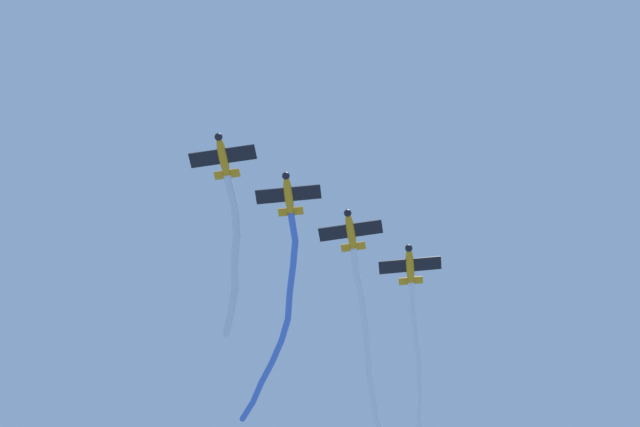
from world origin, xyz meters
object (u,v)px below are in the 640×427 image
object	(u,v)px
airplane_lead	(223,156)
airplane_left_wing	(288,194)
airplane_right_wing	(351,230)
airplane_slot	(410,265)

from	to	relation	value
airplane_lead	airplane_left_wing	world-z (taller)	airplane_left_wing
airplane_lead	airplane_right_wing	world-z (taller)	airplane_right_wing
airplane_lead	airplane_slot	xyz separation A→B (m)	(-9.18, 20.74, 0.75)
airplane_slot	airplane_right_wing	bearing A→B (deg)	-50.11
airplane_left_wing	airplane_right_wing	distance (m)	7.56
airplane_lead	airplane_slot	bearing A→B (deg)	132.82
airplane_right_wing	airplane_slot	bearing A→B (deg)	133.22
airplane_lead	airplane_slot	distance (m)	22.69
airplane_left_wing	airplane_slot	distance (m)	15.13
airplane_right_wing	airplane_slot	size ratio (longest dim) A/B	1.00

